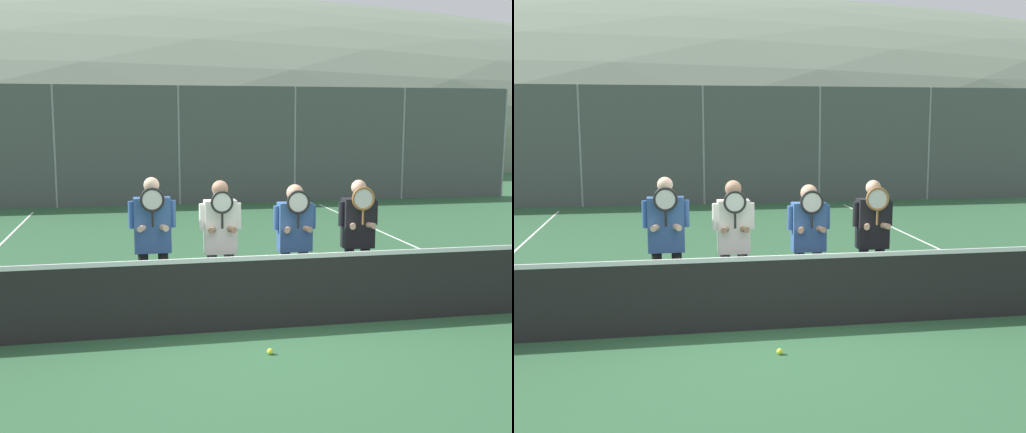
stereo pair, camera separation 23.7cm
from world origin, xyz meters
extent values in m
plane|color=#2D5B38|center=(0.00, 0.00, 0.00)|extent=(120.00, 120.00, 0.00)
ellipsoid|color=slate|center=(0.00, 55.09, 0.00)|extent=(129.80, 72.11, 25.24)
cube|color=beige|center=(1.44, 20.74, 1.61)|extent=(21.00, 5.00, 3.22)
cube|color=#4C4C51|center=(1.44, 20.74, 3.40)|extent=(21.50, 5.50, 0.36)
cylinder|color=gray|center=(-3.56, 11.87, 1.76)|extent=(0.06, 0.06, 3.53)
cylinder|color=gray|center=(0.00, 11.87, 1.76)|extent=(0.06, 0.06, 3.53)
cylinder|color=gray|center=(3.56, 11.87, 1.76)|extent=(0.06, 0.06, 3.53)
cylinder|color=gray|center=(7.13, 11.87, 1.76)|extent=(0.06, 0.06, 3.53)
cylinder|color=gray|center=(10.69, 11.87, 1.76)|extent=(0.06, 0.06, 3.53)
cube|color=#4C5451|center=(0.00, 11.87, 1.76)|extent=(21.39, 0.02, 3.53)
cube|color=black|center=(0.00, 0.00, 0.43)|extent=(10.87, 0.02, 0.87)
cube|color=white|center=(0.00, 0.00, 0.89)|extent=(10.87, 0.03, 0.06)
cube|color=white|center=(4.12, 3.00, 0.00)|extent=(0.05, 16.00, 0.01)
cylinder|color=black|center=(-1.35, 0.66, 0.44)|extent=(0.13, 0.13, 0.88)
cylinder|color=black|center=(-1.10, 0.66, 0.44)|extent=(0.13, 0.13, 0.88)
cube|color=#335693|center=(-1.22, 0.66, 1.22)|extent=(0.46, 0.22, 0.69)
sphere|color=#DBB293|center=(-1.22, 0.66, 1.73)|extent=(0.20, 0.20, 0.20)
cylinder|color=#335693|center=(-1.48, 0.66, 1.36)|extent=(0.08, 0.08, 0.34)
cylinder|color=#335693|center=(-0.97, 0.66, 1.36)|extent=(0.08, 0.08, 0.34)
cylinder|color=#DBB293|center=(-1.34, 0.57, 1.21)|extent=(0.16, 0.27, 0.08)
cylinder|color=#DBB293|center=(-1.11, 0.57, 1.21)|extent=(0.16, 0.27, 0.08)
cylinder|color=black|center=(-1.22, 0.48, 1.33)|extent=(0.03, 0.03, 0.20)
torus|color=black|center=(-1.22, 0.48, 1.57)|extent=(0.31, 0.03, 0.31)
cylinder|color=silver|center=(-1.22, 0.48, 1.57)|extent=(0.25, 0.00, 0.25)
cylinder|color=#56565B|center=(-0.49, 0.54, 0.43)|extent=(0.13, 0.13, 0.86)
cylinder|color=#56565B|center=(-0.27, 0.54, 0.43)|extent=(0.13, 0.13, 0.86)
cube|color=white|center=(-0.38, 0.54, 1.19)|extent=(0.40, 0.22, 0.68)
sphere|color=#997056|center=(-0.38, 0.54, 1.68)|extent=(0.21, 0.21, 0.21)
cylinder|color=white|center=(-0.61, 0.54, 1.33)|extent=(0.08, 0.08, 0.33)
cylinder|color=white|center=(-0.15, 0.54, 1.33)|extent=(0.08, 0.08, 0.33)
cylinder|color=#997056|center=(-0.48, 0.45, 1.18)|extent=(0.16, 0.27, 0.08)
cylinder|color=#997056|center=(-0.28, 0.45, 1.18)|extent=(0.16, 0.27, 0.08)
cylinder|color=black|center=(-0.38, 0.36, 1.30)|extent=(0.03, 0.03, 0.20)
torus|color=black|center=(-0.38, 0.36, 1.53)|extent=(0.29, 0.03, 0.29)
cylinder|color=silver|center=(-0.38, 0.36, 1.53)|extent=(0.24, 0.00, 0.24)
cylinder|color=#56565B|center=(0.51, 0.70, 0.41)|extent=(0.13, 0.13, 0.82)
cylinder|color=#56565B|center=(0.75, 0.70, 0.41)|extent=(0.13, 0.13, 0.82)
cube|color=#335693|center=(0.63, 0.70, 1.14)|extent=(0.44, 0.22, 0.65)
sphere|color=tan|center=(0.63, 0.70, 1.59)|extent=(0.22, 0.22, 0.22)
cylinder|color=#335693|center=(0.39, 0.70, 1.26)|extent=(0.08, 0.08, 0.31)
cylinder|color=#335693|center=(0.88, 0.70, 1.26)|extent=(0.08, 0.08, 0.31)
cylinder|color=tan|center=(0.52, 0.61, 1.13)|extent=(0.16, 0.27, 0.08)
cylinder|color=tan|center=(0.74, 0.61, 1.13)|extent=(0.16, 0.27, 0.08)
cylinder|color=black|center=(0.63, 0.52, 1.25)|extent=(0.03, 0.03, 0.20)
torus|color=black|center=(0.63, 0.52, 1.49)|extent=(0.31, 0.03, 0.31)
cylinder|color=silver|center=(0.63, 0.52, 1.49)|extent=(0.26, 0.00, 0.26)
cylinder|color=#232838|center=(1.37, 0.62, 0.42)|extent=(0.13, 0.13, 0.84)
cylinder|color=#232838|center=(1.60, 0.62, 0.42)|extent=(0.13, 0.13, 0.84)
cube|color=black|center=(1.48, 0.62, 1.17)|extent=(0.41, 0.22, 0.66)
sphere|color=tan|center=(1.48, 0.62, 1.65)|extent=(0.20, 0.20, 0.20)
cylinder|color=black|center=(1.25, 0.62, 1.30)|extent=(0.08, 0.08, 0.33)
cylinder|color=black|center=(1.71, 0.62, 1.30)|extent=(0.08, 0.08, 0.33)
cylinder|color=tan|center=(1.38, 0.53, 1.16)|extent=(0.16, 0.27, 0.08)
cylinder|color=tan|center=(1.59, 0.53, 1.16)|extent=(0.16, 0.27, 0.08)
cylinder|color=#936033|center=(1.48, 0.44, 1.28)|extent=(0.03, 0.03, 0.20)
torus|color=#936033|center=(1.48, 0.44, 1.52)|extent=(0.32, 0.03, 0.32)
cylinder|color=silver|center=(1.48, 0.44, 1.52)|extent=(0.26, 0.00, 0.26)
cylinder|color=black|center=(-5.16, 13.89, 0.30)|extent=(0.60, 0.16, 0.60)
cylinder|color=black|center=(-5.16, 15.70, 0.30)|extent=(0.60, 0.16, 0.60)
cube|color=silver|center=(-1.69, 14.60, 0.67)|extent=(4.36, 1.80, 0.75)
cube|color=#2D3842|center=(-1.69, 14.60, 1.36)|extent=(2.40, 1.66, 0.61)
cylinder|color=black|center=(-0.27, 13.68, 0.30)|extent=(0.60, 0.16, 0.60)
cylinder|color=black|center=(-0.27, 15.52, 0.30)|extent=(0.60, 0.16, 0.60)
cylinder|color=black|center=(-3.10, 13.68, 0.30)|extent=(0.60, 0.16, 0.60)
cylinder|color=black|center=(-3.10, 15.52, 0.30)|extent=(0.60, 0.16, 0.60)
cube|color=black|center=(3.32, 14.55, 0.69)|extent=(4.49, 1.83, 0.78)
cube|color=#2D3842|center=(3.32, 14.55, 1.40)|extent=(2.47, 1.68, 0.64)
cylinder|color=black|center=(4.78, 13.62, 0.30)|extent=(0.60, 0.16, 0.60)
cylinder|color=black|center=(4.78, 15.49, 0.30)|extent=(0.60, 0.16, 0.60)
cylinder|color=black|center=(1.86, 13.62, 0.30)|extent=(0.60, 0.16, 0.60)
cylinder|color=black|center=(1.86, 15.49, 0.30)|extent=(0.60, 0.16, 0.60)
sphere|color=#CCDB33|center=(-0.04, -0.86, 0.03)|extent=(0.07, 0.07, 0.07)
camera|label=1|loc=(-1.50, -7.38, 2.54)|focal=45.00mm
camera|label=2|loc=(-1.26, -7.43, 2.54)|focal=45.00mm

